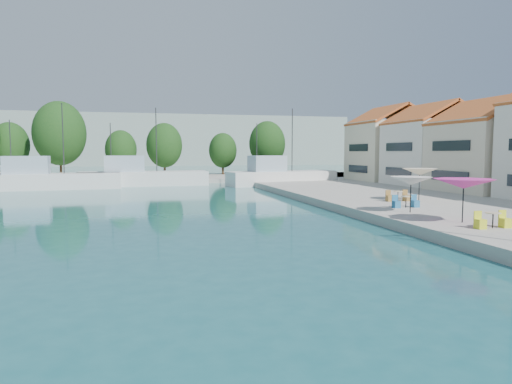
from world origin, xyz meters
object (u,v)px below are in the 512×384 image
object	(u,v)px
umbrella_cream	(420,172)
trawler_02	(46,180)
umbrella_pink	(464,184)
trawler_03	(141,177)
trawler_04	(280,177)
umbrella_white	(411,181)

from	to	relation	value
umbrella_cream	trawler_02	bearing A→B (deg)	139.76
umbrella_pink	trawler_02	bearing A→B (deg)	126.67
trawler_03	umbrella_cream	xyz separation A→B (m)	(20.24, -29.17, 1.70)
trawler_03	umbrella_cream	world-z (taller)	trawler_03
trawler_03	trawler_04	size ratio (longest dim) A/B	1.08
trawler_03	umbrella_pink	world-z (taller)	trawler_03
trawler_04	umbrella_pink	xyz separation A→B (m)	(-1.03, -35.82, 1.54)
umbrella_pink	trawler_04	bearing A→B (deg)	88.35
trawler_04	umbrella_pink	world-z (taller)	trawler_04
trawler_03	umbrella_cream	size ratio (longest dim) A/B	6.05
umbrella_pink	umbrella_white	world-z (taller)	umbrella_pink
umbrella_white	umbrella_cream	size ratio (longest dim) A/B	0.96
umbrella_white	umbrella_cream	xyz separation A→B (m)	(4.39, 5.72, 0.26)
umbrella_pink	umbrella_white	size ratio (longest dim) A/B	1.23
trawler_02	umbrella_pink	world-z (taller)	trawler_02
trawler_02	trawler_04	xyz separation A→B (m)	(27.73, -0.03, 0.00)
trawler_02	trawler_03	xyz separation A→B (m)	(10.46, 3.18, -0.00)
trawler_04	umbrella_white	size ratio (longest dim) A/B	5.84
trawler_02	umbrella_pink	size ratio (longest dim) A/B	5.06
umbrella_cream	umbrella_white	bearing A→B (deg)	-127.52
trawler_04	umbrella_pink	size ratio (longest dim) A/B	4.73
trawler_03	umbrella_white	world-z (taller)	trawler_03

